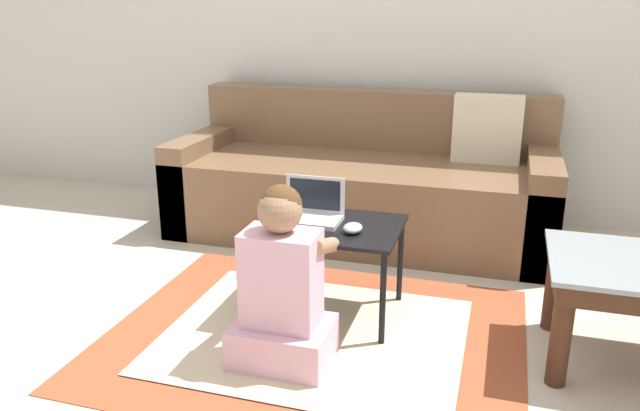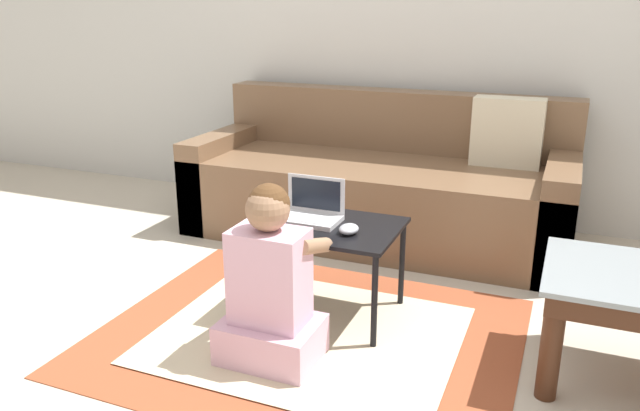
% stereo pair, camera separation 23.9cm
% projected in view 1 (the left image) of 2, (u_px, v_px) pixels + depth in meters
% --- Properties ---
extents(ground_plane, '(16.00, 16.00, 0.00)m').
position_uv_depth(ground_plane, '(285.00, 338.00, 2.45)').
color(ground_plane, beige).
extents(wall_back, '(9.00, 0.06, 2.50)m').
position_uv_depth(wall_back, '(382.00, 4.00, 3.65)').
color(wall_back, silver).
rests_on(wall_back, ground_plane).
extents(area_rug, '(1.61, 1.30, 0.01)m').
position_uv_depth(area_rug, '(314.00, 335.00, 2.46)').
color(area_rug, '#9E4C2D').
rests_on(area_rug, ground_plane).
extents(couch, '(2.07, 0.85, 0.79)m').
position_uv_depth(couch, '(365.00, 185.00, 3.52)').
color(couch, brown).
rests_on(couch, ground_plane).
extents(laptop_desk, '(0.58, 0.43, 0.40)m').
position_uv_depth(laptop_desk, '(329.00, 234.00, 2.54)').
color(laptop_desk, black).
rests_on(laptop_desk, ground_plane).
extents(laptop, '(0.25, 0.16, 0.18)m').
position_uv_depth(laptop, '(311.00, 213.00, 2.56)').
color(laptop, silver).
rests_on(laptop, laptop_desk).
extents(computer_mouse, '(0.07, 0.10, 0.04)m').
position_uv_depth(computer_mouse, '(353.00, 228.00, 2.43)').
color(computer_mouse, '#B2B7C1').
rests_on(computer_mouse, laptop_desk).
extents(person_seated, '(0.35, 0.37, 0.67)m').
position_uv_depth(person_seated, '(282.00, 290.00, 2.21)').
color(person_seated, '#E5B2CC').
rests_on(person_seated, ground_plane).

